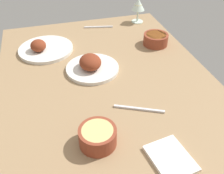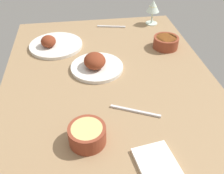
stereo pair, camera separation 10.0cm
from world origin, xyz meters
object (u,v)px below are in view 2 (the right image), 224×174
Objects in this scene: bowl_pasta at (87,134)px; folded_napkin at (157,164)px; plate_center_main at (96,64)px; bowl_soup at (166,42)px; plate_far_side at (54,44)px; spoon_loose at (111,27)px; fork_loose at (135,111)px; wine_glass at (153,7)px.

folded_napkin is (11.98, 19.44, -2.71)cm from bowl_pasta.
plate_center_main is 54.09cm from folded_napkin.
bowl_soup is at bearing 160.35° from folded_napkin.
spoon_loose is (-18.87, 31.96, -1.16)cm from plate_far_side.
bowl_pasta is at bearing -38.29° from bowl_soup.
bowl_soup is at bearing 85.63° from fork_loose.
plate_far_side reaches higher than folded_napkin.
folded_napkin is at bearing 13.63° from plate_center_main.
folded_napkin is at bearing -14.41° from wine_glass.
plate_far_side is at bearing -140.24° from plate_center_main.
plate_center_main is 43.72cm from spoon_loose.
bowl_soup is at bearing 141.71° from bowl_pasta.
folded_napkin is at bearing 102.25° from spoon_loose.
wine_glass is at bearing 109.83° from plate_far_side.
plate_far_side is 56.28cm from bowl_soup.
plate_center_main reaches higher than bowl_soup.
folded_napkin reaches higher than spoon_loose.
bowl_soup is 50.70cm from fork_loose.
bowl_pasta is (54.84, -43.30, 0.22)cm from bowl_soup.
plate_far_side is 60.46cm from wine_glass.
fork_loose is (72.74, -25.99, -9.53)cm from wine_glass.
plate_far_side reaches higher than spoon_loose.
wine_glass is at bearing 152.26° from bowl_pasta.
plate_far_side is (-22.84, -19.00, -0.85)cm from plate_center_main.
fork_loose is at bearing 30.06° from plate_far_side.
wine_glass is 0.75× the size of fork_loose.
wine_glass reaches higher than folded_napkin.
bowl_soup reaches higher than fork_loose.
bowl_soup is (8.56, 55.60, 1.53)cm from plate_far_side.
wine_glass is 77.83cm from fork_loose.
plate_far_side is 37.13cm from spoon_loose.
plate_far_side is at bearing 145.63° from fork_loose.
plate_center_main is 1.65× the size of folded_napkin.
plate_center_main is 1.42× the size of spoon_loose.
spoon_loose is (-82.27, 19.65, -2.91)cm from bowl_pasta.
folded_napkin reaches higher than fork_loose.
plate_center_main is at bearing -68.69° from bowl_soup.
fork_loose is at bearing -176.51° from folded_napkin.
folded_napkin is (75.38, 31.74, -0.96)cm from plate_far_side.
fork_loose is at bearing 20.96° from plate_center_main.
bowl_pasta reaches higher than spoon_loose.
bowl_pasta is (63.40, 12.30, 1.75)cm from plate_far_side.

